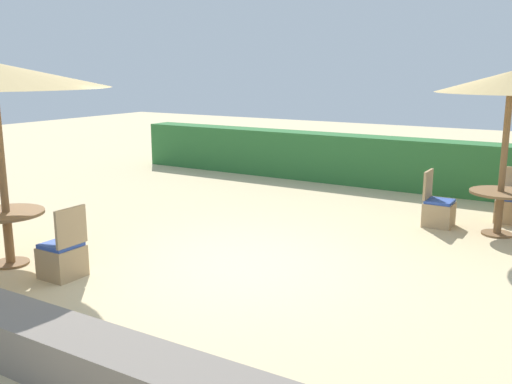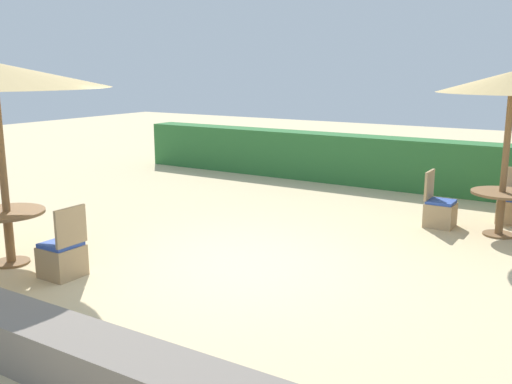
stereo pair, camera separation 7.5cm
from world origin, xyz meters
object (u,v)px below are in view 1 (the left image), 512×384
Objects in this scene: parasol_back_right at (511,83)px; patio_chair_front_left_east at (63,257)px; round_table_front_left at (7,224)px; round_table_back_right at (500,202)px; patio_chair_back_right_north at (511,207)px; patio_chair_back_right_west at (438,211)px.

patio_chair_front_left_east is at bearing -131.90° from parasol_back_right.
parasol_back_right reaches higher than patio_chair_front_left_east.
round_table_back_right is at bearing 42.43° from round_table_front_left.
round_table_back_right is 1.01× the size of patio_chair_back_right_north.
parasol_back_right is 2.31m from patio_chair_back_right_north.
patio_chair_back_right_west is (-0.95, 0.03, -2.12)m from parasol_back_right.
round_table_front_left is (-5.39, -4.93, 0.03)m from round_table_back_right.
patio_chair_front_left_east is at bearing 2.45° from round_table_front_left.
round_table_back_right is at bearing 88.40° from patio_chair_back_right_west.
round_table_back_right is 0.97m from patio_chair_back_right_north.
round_table_back_right is 1.01× the size of patio_chair_back_right_west.
round_table_back_right is (0.00, -0.00, -1.84)m from parasol_back_right.
patio_chair_back_right_west is at bearing -34.95° from patio_chair_front_left_east.
patio_chair_back_right_west is at bearing 178.40° from parasol_back_right.
patio_chair_back_right_north reaches higher than round_table_back_right.
parasol_back_right is at bearing 88.40° from patio_chair_back_right_west.
round_table_back_right is at bearing -90.00° from parasol_back_right.
round_table_front_left is 1.05m from patio_chair_front_left_east.
round_table_back_right is 1.01× the size of patio_chair_front_left_east.
round_table_back_right is 0.99m from patio_chair_back_right_west.
parasol_back_right is 2.62× the size of round_table_front_left.
parasol_back_right is at bearing 42.43° from round_table_front_left.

